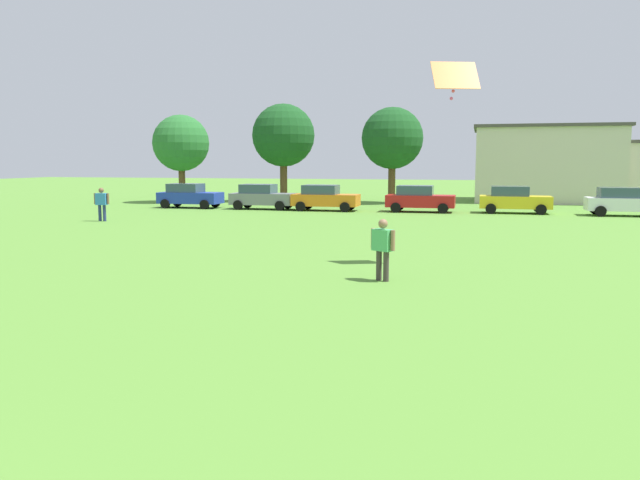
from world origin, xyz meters
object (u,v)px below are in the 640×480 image
(parked_car_gray_1, at_px, (262,197))
(parked_car_red_3, at_px, (419,199))
(kite, at_px, (455,77))
(tree_far_right, at_px, (392,139))
(tree_center, at_px, (283,136))
(parked_car_white_5, at_px, (623,202))
(adult_bystander, at_px, (383,244))
(parked_car_blue_0, at_px, (189,196))
(bystander_near_trees, at_px, (102,201))
(parked_car_orange_2, at_px, (325,198))
(tree_far_left, at_px, (181,143))
(parked_car_yellow_4, at_px, (514,199))

(parked_car_gray_1, bearing_deg, parked_car_red_3, 1.49)
(kite, relative_size, parked_car_gray_1, 0.36)
(kite, xyz_separation_m, tree_far_right, (-5.72, 28.21, -0.82))
(tree_center, bearing_deg, parked_car_white_5, -18.62)
(parked_car_gray_1, bearing_deg, adult_bystander, -63.26)
(parked_car_blue_0, distance_m, parked_car_gray_1, 5.31)
(parked_car_blue_0, distance_m, parked_car_white_5, 27.76)
(parked_car_gray_1, xyz_separation_m, parked_car_white_5, (22.45, 0.31, 0.00))
(adult_bystander, bearing_deg, bystander_near_trees, -6.83)
(parked_car_blue_0, distance_m, parked_car_red_3, 15.80)
(parked_car_orange_2, xyz_separation_m, tree_far_right, (3.26, 8.33, 4.08))
(bystander_near_trees, xyz_separation_m, parked_car_orange_2, (9.90, 9.99, -0.21))
(tree_far_right, bearing_deg, parked_car_blue_0, -147.57)
(tree_far_left, bearing_deg, kite, -49.09)
(tree_center, bearing_deg, tree_far_left, -156.96)
(parked_car_blue_0, xyz_separation_m, parked_car_gray_1, (5.31, 0.07, 0.00))
(adult_bystander, xyz_separation_m, parked_car_red_3, (-1.22, 23.52, -0.14))
(adult_bystander, distance_m, parked_car_red_3, 23.55)
(parked_car_yellow_4, height_order, parked_car_white_5, same)
(adult_bystander, height_order, bystander_near_trees, bystander_near_trees)
(parked_car_blue_0, bearing_deg, parked_car_orange_2, -0.61)
(parked_car_blue_0, height_order, tree_far_right, tree_far_right)
(bystander_near_trees, bearing_deg, parked_car_yellow_4, -158.66)
(parked_car_white_5, distance_m, tree_center, 25.21)
(kite, relative_size, parked_car_white_5, 0.36)
(parked_car_blue_0, bearing_deg, parked_car_gray_1, 0.74)
(tree_far_left, bearing_deg, parked_car_white_5, -8.83)
(parked_car_orange_2, relative_size, parked_car_yellow_4, 1.00)
(kite, relative_size, parked_car_blue_0, 0.36)
(tree_far_left, height_order, tree_far_right, tree_far_right)
(parked_car_white_5, bearing_deg, kite, -114.06)
(tree_center, bearing_deg, kite, -62.95)
(parked_car_blue_0, relative_size, tree_far_left, 0.63)
(tree_far_right, bearing_deg, kite, -78.54)
(parked_car_orange_2, bearing_deg, tree_far_right, 68.65)
(bystander_near_trees, height_order, parked_car_orange_2, bystander_near_trees)
(bystander_near_trees, bearing_deg, parked_car_gray_1, -123.72)
(parked_car_gray_1, distance_m, parked_car_white_5, 22.46)
(parked_car_blue_0, bearing_deg, parked_car_red_3, 1.24)
(kite, xyz_separation_m, parked_car_blue_0, (-18.67, 19.98, -4.90))
(kite, xyz_separation_m, parked_car_orange_2, (-8.98, 19.87, -4.90))
(parked_car_blue_0, relative_size, parked_car_white_5, 1.00)
(tree_far_right, bearing_deg, parked_car_white_5, -27.94)
(bystander_near_trees, xyz_separation_m, tree_center, (4.44, 18.39, 4.17))
(tree_far_left, relative_size, tree_far_right, 0.93)
(parked_car_blue_0, xyz_separation_m, parked_car_yellow_4, (21.59, 0.82, 0.00))
(adult_bystander, relative_size, parked_car_blue_0, 0.39)
(kite, distance_m, parked_car_gray_1, 24.59)
(parked_car_red_3, xyz_separation_m, parked_car_white_5, (11.96, 0.04, 0.00))
(kite, xyz_separation_m, tree_far_left, (-21.80, 25.15, -1.16))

